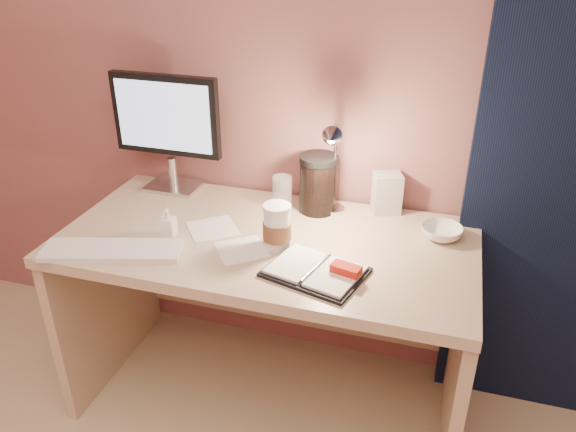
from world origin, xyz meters
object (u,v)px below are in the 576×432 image
(keyboard, at_px, (112,250))
(clear_cup, at_px, (282,193))
(desk, at_px, (274,281))
(monitor, at_px, (167,122))
(planner, at_px, (318,271))
(lotion_bottle, at_px, (168,222))
(dark_jar, at_px, (318,187))
(bowl, at_px, (442,232))
(desk_lamp, at_px, (327,162))
(coffee_cup, at_px, (277,227))
(product_box, at_px, (387,193))

(keyboard, bearing_deg, clear_cup, 30.98)
(desk, bearing_deg, monitor, 157.82)
(planner, xyz_separation_m, clear_cup, (-0.24, 0.40, 0.05))
(keyboard, height_order, lotion_bottle, lotion_bottle)
(dark_jar, bearing_deg, keyboard, -138.98)
(bowl, bearing_deg, planner, -135.87)
(desk_lamp, bearing_deg, planner, -85.85)
(desk, height_order, clear_cup, clear_cup)
(keyboard, bearing_deg, bowl, 5.53)
(keyboard, relative_size, coffee_cup, 2.95)
(lotion_bottle, bearing_deg, desk, 26.15)
(desk, relative_size, lotion_bottle, 13.81)
(keyboard, relative_size, lotion_bottle, 4.40)
(desk, distance_m, bowl, 0.63)
(monitor, distance_m, product_box, 0.87)
(monitor, distance_m, lotion_bottle, 0.45)
(monitor, bearing_deg, bowl, -4.90)
(clear_cup, bearing_deg, coffee_cup, -76.23)
(keyboard, distance_m, clear_cup, 0.64)
(bowl, relative_size, product_box, 0.93)
(dark_jar, height_order, product_box, dark_jar)
(desk, relative_size, monitor, 3.05)
(desk, xyz_separation_m, lotion_bottle, (-0.32, -0.16, 0.28))
(monitor, height_order, planner, monitor)
(coffee_cup, relative_size, desk_lamp, 0.41)
(monitor, height_order, lotion_bottle, monitor)
(coffee_cup, xyz_separation_m, lotion_bottle, (-0.37, -0.04, -0.02))
(clear_cup, height_order, bowl, clear_cup)
(desk, distance_m, clear_cup, 0.33)
(planner, distance_m, product_box, 0.50)
(desk, bearing_deg, keyboard, -144.83)
(desk, xyz_separation_m, planner, (0.22, -0.24, 0.24))
(clear_cup, relative_size, dark_jar, 0.66)
(product_box, bearing_deg, dark_jar, 174.68)
(bowl, height_order, dark_jar, dark_jar)
(monitor, height_order, coffee_cup, monitor)
(monitor, bearing_deg, dark_jar, -1.42)
(monitor, bearing_deg, product_box, 3.43)
(bowl, bearing_deg, product_box, 145.38)
(clear_cup, bearing_deg, desk, -84.83)
(keyboard, xyz_separation_m, clear_cup, (0.43, 0.47, 0.05))
(planner, height_order, coffee_cup, coffee_cup)
(monitor, relative_size, clear_cup, 3.63)
(coffee_cup, relative_size, dark_jar, 0.79)
(bowl, xyz_separation_m, lotion_bottle, (-0.89, -0.25, 0.03))
(desk_lamp, bearing_deg, keyboard, -152.11)
(planner, bearing_deg, coffee_cup, 159.04)
(planner, distance_m, coffee_cup, 0.22)
(keyboard, distance_m, desk_lamp, 0.76)
(monitor, relative_size, product_box, 3.08)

